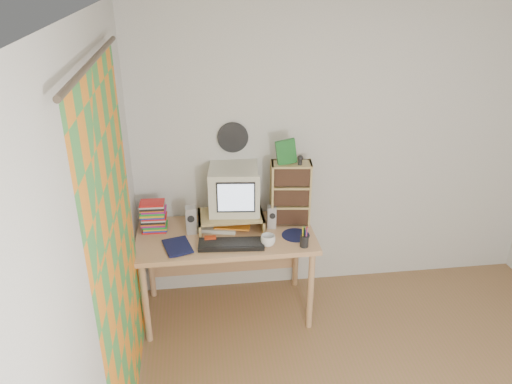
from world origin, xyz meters
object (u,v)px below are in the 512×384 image
object	(u,v)px
desk	(226,244)
crt_monitor	(234,191)
diary	(165,248)
keyboard	(231,244)
cd_rack	(291,194)
dvd_stack	(154,216)
mug	(268,241)

from	to	relation	value
desk	crt_monitor	distance (m)	0.45
desk	diary	distance (m)	0.55
keyboard	cd_rack	distance (m)	0.65
dvd_stack	mug	size ratio (longest dim) A/B	2.39
keyboard	cd_rack	world-z (taller)	cd_rack
crt_monitor	diary	world-z (taller)	crt_monitor
dvd_stack	diary	world-z (taller)	dvd_stack
cd_rack	mug	bearing A→B (deg)	-117.80
dvd_stack	diary	xyz separation A→B (m)	(0.09, -0.32, -0.11)
desk	cd_rack	world-z (taller)	cd_rack
desk	mug	bearing A→B (deg)	-42.61
dvd_stack	cd_rack	distance (m)	1.10
keyboard	crt_monitor	bearing A→B (deg)	85.26
desk	dvd_stack	xyz separation A→B (m)	(-0.56, 0.06, 0.27)
crt_monitor	dvd_stack	distance (m)	0.67
keyboard	cd_rack	size ratio (longest dim) A/B	0.94
keyboard	diary	bearing A→B (deg)	-175.73
crt_monitor	mug	bearing A→B (deg)	-53.13
dvd_stack	cd_rack	bearing A→B (deg)	1.54
dvd_stack	diary	size ratio (longest dim) A/B	1.17
mug	diary	world-z (taller)	mug
desk	diary	bearing A→B (deg)	-151.64
dvd_stack	mug	world-z (taller)	dvd_stack
mug	diary	distance (m)	0.77
diary	keyboard	bearing A→B (deg)	-15.04
dvd_stack	mug	xyz separation A→B (m)	(0.86, -0.35, -0.09)
desk	dvd_stack	distance (m)	0.62
keyboard	diary	distance (m)	0.50
crt_monitor	keyboard	distance (m)	0.45
desk	diary	xyz separation A→B (m)	(-0.47, -0.25, 0.16)
diary	dvd_stack	bearing A→B (deg)	91.59
keyboard	dvd_stack	world-z (taller)	dvd_stack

